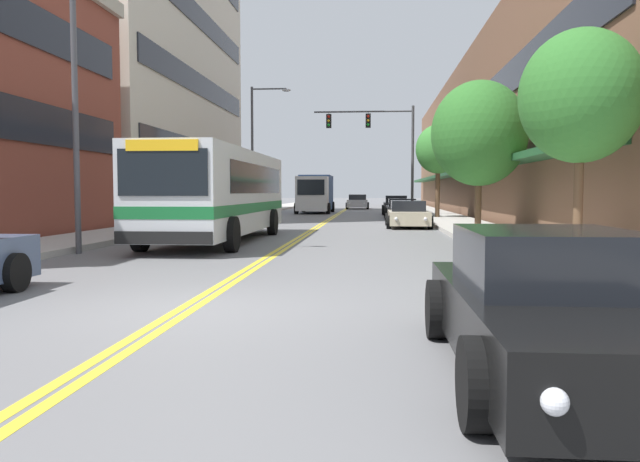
{
  "coord_description": "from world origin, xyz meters",
  "views": [
    {
      "loc": [
        2.67,
        -8.7,
        1.68
      ],
      "look_at": [
        -0.07,
        22.96,
        -0.33
      ],
      "focal_mm": 35.0,
      "sensor_mm": 36.0,
      "label": 1
    }
  ],
  "objects": [
    {
      "name": "car_silver_moving_lead",
      "position": [
        1.09,
        52.21,
        0.65
      ],
      "size": [
        2.19,
        4.91,
        1.4
      ],
      "color": "#B7B7BC",
      "rests_on": "ground_plane"
    },
    {
      "name": "traffic_signal_mast",
      "position": [
        3.06,
        32.99,
        5.21
      ],
      "size": [
        6.62,
        0.38,
        7.32
      ],
      "color": "#47474C",
      "rests_on": "ground_plane"
    },
    {
      "name": "street_tree_right_mid",
      "position": [
        6.58,
        15.16,
        3.85
      ],
      "size": [
        3.57,
        3.57,
        5.64
      ],
      "color": "brown",
      "rests_on": "sidewalk_right"
    },
    {
      "name": "ground_plane",
      "position": [
        0.0,
        37.0,
        0.0
      ],
      "size": [
        240.0,
        240.0,
        0.0
      ],
      "primitive_type": "plane",
      "color": "slate"
    },
    {
      "name": "street_lamp_left_far",
      "position": [
        -4.94,
        31.86,
        5.06
      ],
      "size": [
        2.64,
        0.28,
        8.5
      ],
      "color": "#47474C",
      "rests_on": "ground_plane"
    },
    {
      "name": "car_champagne_parked_right_mid",
      "position": [
        4.28,
        21.05,
        0.58
      ],
      "size": [
        2.07,
        4.88,
        1.25
      ],
      "color": "beige",
      "rests_on": "ground_plane"
    },
    {
      "name": "car_dark_grey_parked_right_end",
      "position": [
        4.39,
        29.93,
        0.59
      ],
      "size": [
        2.14,
        4.64,
        1.25
      ],
      "color": "#38383D",
      "rests_on": "ground_plane"
    },
    {
      "name": "city_bus",
      "position": [
        -2.56,
        12.21,
        1.71
      ],
      "size": [
        2.91,
        11.48,
        3.02
      ],
      "color": "silver",
      "rests_on": "ground_plane"
    },
    {
      "name": "centre_line",
      "position": [
        0.0,
        37.0,
        0.0
      ],
      "size": [
        0.34,
        106.0,
        0.01
      ],
      "color": "yellow",
      "rests_on": "ground_plane"
    },
    {
      "name": "storefront_row_right",
      "position": [
        12.6,
        37.0,
        5.37
      ],
      "size": [
        9.1,
        68.0,
        10.76
      ],
      "color": "brown",
      "rests_on": "ground_plane"
    },
    {
      "name": "street_lamp_left_near",
      "position": [
        -5.07,
        7.49,
        5.32
      ],
      "size": [
        1.99,
        0.28,
        9.17
      ],
      "color": "#47474C",
      "rests_on": "ground_plane"
    },
    {
      "name": "street_tree_right_far",
      "position": [
        6.44,
        28.85,
        4.17
      ],
      "size": [
        2.63,
        2.63,
        5.47
      ],
      "color": "brown",
      "rests_on": "sidewalk_right"
    },
    {
      "name": "sidewalk_right",
      "position": [
        6.93,
        37.0,
        0.09
      ],
      "size": [
        2.87,
        106.0,
        0.17
      ],
      "color": "#B2ADA5",
      "rests_on": "ground_plane"
    },
    {
      "name": "street_tree_right_near",
      "position": [
        7.09,
        5.26,
        3.72
      ],
      "size": [
        2.61,
        2.61,
        4.99
      ],
      "color": "brown",
      "rests_on": "sidewalk_right"
    },
    {
      "name": "car_black_parked_right_foreground",
      "position": [
        4.28,
        -2.89,
        0.61
      ],
      "size": [
        1.99,
        4.64,
        1.33
      ],
      "color": "black",
      "rests_on": "ground_plane"
    },
    {
      "name": "sidewalk_left",
      "position": [
        -6.93,
        37.0,
        0.09
      ],
      "size": [
        2.87,
        106.0,
        0.17
      ],
      "color": "#B2ADA5",
      "rests_on": "ground_plane"
    },
    {
      "name": "car_beige_parked_left_near",
      "position": [
        -4.31,
        25.26,
        0.64
      ],
      "size": [
        2.02,
        4.17,
        1.39
      ],
      "color": "#BCAD89",
      "rests_on": "ground_plane"
    },
    {
      "name": "box_truck",
      "position": [
        -1.93,
        40.14,
        1.57
      ],
      "size": [
        2.68,
        6.85,
        2.97
      ],
      "color": "white",
      "rests_on": "ground_plane"
    },
    {
      "name": "car_charcoal_parked_right_far",
      "position": [
        4.28,
        37.13,
        0.65
      ],
      "size": [
        2.02,
        4.68,
        1.39
      ],
      "color": "#232328",
      "rests_on": "ground_plane"
    }
  ]
}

